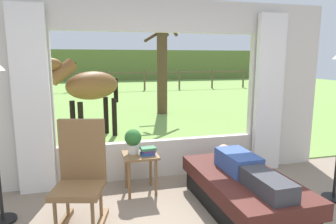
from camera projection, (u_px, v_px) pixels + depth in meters
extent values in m
cube|color=beige|center=(5.00, 96.00, 3.85)|extent=(1.15, 0.12, 2.55)
cube|color=beige|center=(282.00, 88.00, 4.86)|extent=(1.15, 0.12, 2.55)
cube|color=beige|center=(160.00, 158.00, 4.53)|extent=(2.90, 0.12, 0.55)
cube|color=beige|center=(160.00, 15.00, 4.17)|extent=(2.90, 0.12, 0.45)
cube|color=silver|center=(32.00, 102.00, 3.81)|extent=(0.44, 0.10, 2.40)
cube|color=silver|center=(269.00, 94.00, 4.66)|extent=(0.44, 0.10, 2.40)
cube|color=#759E47|center=(110.00, 94.00, 14.95)|extent=(36.00, 21.68, 0.02)
cube|color=olive|center=(100.00, 65.00, 24.12)|extent=(36.00, 2.00, 2.40)
cube|color=black|center=(243.00, 199.00, 3.53)|extent=(0.87, 1.58, 0.24)
cube|color=#471E19|center=(243.00, 182.00, 3.49)|extent=(0.94, 1.72, 0.18)
cube|color=#334C8C|center=(238.00, 162.00, 3.60)|extent=(0.35, 0.61, 0.22)
cube|color=#333338|center=(266.00, 183.00, 3.03)|extent=(0.30, 0.69, 0.18)
sphere|color=tan|center=(224.00, 152.00, 3.97)|extent=(0.20, 0.20, 0.20)
cube|color=brown|center=(78.00, 189.00, 3.05)|extent=(0.58, 0.58, 0.06)
cube|color=brown|center=(82.00, 151.00, 3.19)|extent=(0.48, 0.18, 0.68)
cylinder|color=brown|center=(55.00, 217.00, 2.91)|extent=(0.04, 0.04, 0.38)
cylinder|color=brown|center=(93.00, 217.00, 2.91)|extent=(0.04, 0.04, 0.38)
cylinder|color=brown|center=(67.00, 200.00, 3.26)|extent=(0.04, 0.04, 0.38)
cylinder|color=brown|center=(101.00, 200.00, 3.26)|extent=(0.04, 0.04, 0.38)
cube|color=brown|center=(140.00, 155.00, 3.92)|extent=(0.44, 0.44, 0.03)
cylinder|color=brown|center=(129.00, 180.00, 3.76)|extent=(0.04, 0.04, 0.49)
cylinder|color=brown|center=(156.00, 178.00, 3.85)|extent=(0.04, 0.04, 0.49)
cylinder|color=brown|center=(126.00, 171.00, 4.08)|extent=(0.04, 0.04, 0.49)
cylinder|color=brown|center=(151.00, 168.00, 4.17)|extent=(0.04, 0.04, 0.49)
cylinder|color=silver|center=(133.00, 149.00, 3.94)|extent=(0.14, 0.14, 0.12)
sphere|color=#2D6B2D|center=(133.00, 138.00, 3.92)|extent=(0.22, 0.22, 0.22)
cube|color=#23478C|center=(147.00, 153.00, 3.88)|extent=(0.18, 0.15, 0.04)
cube|color=#59336B|center=(148.00, 151.00, 3.88)|extent=(0.17, 0.15, 0.03)
cube|color=#337247|center=(148.00, 149.00, 3.87)|extent=(0.21, 0.16, 0.03)
cylinder|color=black|center=(3.00, 220.00, 3.27)|extent=(0.28, 0.28, 0.03)
cylinder|color=black|center=(333.00, 198.00, 3.80)|extent=(0.28, 0.28, 0.03)
ellipsoid|color=brown|center=(93.00, 85.00, 6.46)|extent=(1.35, 1.13, 0.60)
cylinder|color=brown|center=(62.00, 72.00, 5.92)|extent=(0.65, 0.54, 0.53)
ellipsoid|color=brown|center=(50.00, 64.00, 5.72)|extent=(0.51, 0.42, 0.24)
cube|color=black|center=(66.00, 70.00, 5.97)|extent=(0.41, 0.29, 0.32)
cylinder|color=black|center=(116.00, 90.00, 6.92)|extent=(0.14, 0.14, 0.55)
cylinder|color=black|center=(81.00, 123.00, 6.18)|extent=(0.11, 0.11, 0.85)
cylinder|color=black|center=(73.00, 121.00, 6.40)|extent=(0.11, 0.11, 0.85)
cylinder|color=black|center=(114.00, 117.00, 6.78)|extent=(0.11, 0.11, 0.85)
cylinder|color=black|center=(106.00, 115.00, 7.00)|extent=(0.11, 0.11, 0.85)
cylinder|color=#4C3823|center=(162.00, 63.00, 9.34)|extent=(0.32, 0.32, 3.14)
cylinder|color=#47331E|center=(167.00, 22.00, 8.82)|extent=(0.71, 0.25, 0.85)
cylinder|color=#47331E|center=(155.00, 35.00, 9.43)|extent=(0.81, 0.48, 0.49)
cylinder|color=#47331E|center=(151.00, 14.00, 9.04)|extent=(0.15, 0.73, 0.68)
cylinder|color=#47331E|center=(154.00, 20.00, 8.74)|extent=(0.78, 0.79, 0.95)
cylinder|color=brown|center=(26.00, 82.00, 15.11)|extent=(0.10, 0.10, 1.10)
cylinder|color=brown|center=(68.00, 81.00, 15.61)|extent=(0.10, 0.10, 1.10)
cylinder|color=brown|center=(108.00, 81.00, 16.11)|extent=(0.10, 0.10, 1.10)
cylinder|color=brown|center=(145.00, 80.00, 16.61)|extent=(0.10, 0.10, 1.10)
cylinder|color=brown|center=(179.00, 79.00, 17.11)|extent=(0.10, 0.10, 1.10)
cylinder|color=brown|center=(212.00, 79.00, 17.61)|extent=(0.10, 0.10, 1.10)
cylinder|color=brown|center=(243.00, 78.00, 18.11)|extent=(0.10, 0.10, 1.10)
cube|color=brown|center=(107.00, 73.00, 16.04)|extent=(16.00, 0.06, 0.08)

